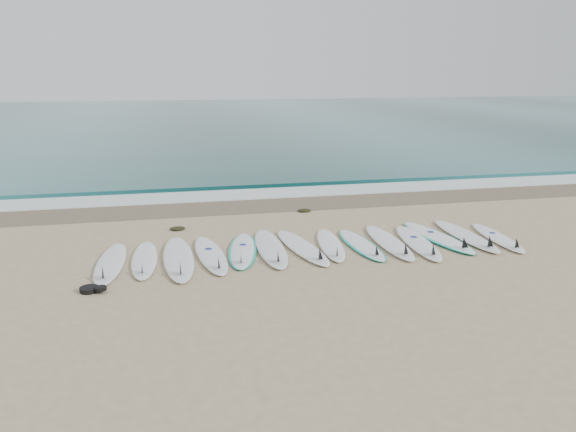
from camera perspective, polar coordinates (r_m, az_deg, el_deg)
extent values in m
plane|color=tan|center=(11.91, 2.90, -3.33)|extent=(120.00, 120.00, 0.00)
cube|color=#1C5859|center=(43.67, -8.55, 9.71)|extent=(120.00, 55.00, 0.03)
cube|color=brown|center=(15.75, -1.02, 1.20)|extent=(120.00, 1.80, 0.01)
cube|color=silver|center=(17.09, -1.95, 2.31)|extent=(120.00, 1.40, 0.04)
cube|color=#1C5859|center=(18.53, -2.81, 3.37)|extent=(120.00, 1.00, 0.10)
ellipsoid|color=white|center=(11.45, -17.57, -4.55)|extent=(0.66, 2.56, 0.08)
cone|color=black|center=(10.53, -18.30, -5.42)|extent=(0.23, 0.28, 0.27)
ellipsoid|color=white|center=(11.48, -14.38, -4.27)|extent=(0.53, 2.40, 0.08)
cone|color=black|center=(10.61, -14.61, -5.06)|extent=(0.21, 0.26, 0.25)
ellipsoid|color=white|center=(11.39, -11.08, -4.17)|extent=(0.64, 2.88, 0.09)
cone|color=black|center=(10.35, -10.87, -5.13)|extent=(0.25, 0.31, 0.31)
ellipsoid|color=white|center=(11.50, -7.87, -3.89)|extent=(0.74, 2.60, 0.08)
cone|color=black|center=(10.57, -7.07, -4.68)|extent=(0.24, 0.29, 0.27)
cylinder|color=navy|center=(11.71, -8.08, -3.32)|extent=(0.16, 0.16, 0.01)
ellipsoid|color=white|center=(11.72, -4.65, -3.45)|extent=(0.90, 2.47, 0.08)
ellipsoid|color=#0BBFAA|center=(11.72, -4.65, -3.47)|extent=(0.98, 2.50, 0.06)
cone|color=black|center=(10.84, -4.79, -4.19)|extent=(0.24, 0.29, 0.26)
cylinder|color=navy|center=(11.93, -4.62, -2.92)|extent=(0.16, 0.16, 0.01)
ellipsoid|color=silver|center=(11.81, -1.80, -3.22)|extent=(0.68, 2.77, 0.09)
cone|color=black|center=(10.82, -1.02, -4.03)|extent=(0.24, 0.30, 0.29)
ellipsoid|color=white|center=(11.86, 1.39, -3.15)|extent=(0.91, 2.69, 0.09)
cone|color=black|center=(10.97, 3.27, -3.83)|extent=(0.26, 0.31, 0.28)
ellipsoid|color=white|center=(12.08, 4.33, -2.89)|extent=(0.82, 2.42, 0.08)
cone|color=black|center=(11.22, 5.01, -3.54)|extent=(0.23, 0.28, 0.25)
ellipsoid|color=white|center=(12.16, 7.40, -2.86)|extent=(0.56, 2.35, 0.08)
ellipsoid|color=#0BBFAA|center=(12.16, 7.40, -2.88)|extent=(0.64, 2.37, 0.05)
cone|color=black|center=(11.37, 8.99, -3.45)|extent=(0.21, 0.25, 0.25)
ellipsoid|color=white|center=(12.39, 10.17, -2.60)|extent=(0.65, 2.67, 0.09)
cone|color=black|center=(11.49, 11.87, -3.26)|extent=(0.23, 0.29, 0.28)
ellipsoid|color=white|center=(12.50, 13.00, -2.60)|extent=(0.85, 2.68, 0.09)
cone|color=black|center=(11.59, 14.54, -3.27)|extent=(0.25, 0.31, 0.28)
cylinder|color=navy|center=(12.71, 12.66, -2.08)|extent=(0.17, 0.17, 0.01)
ellipsoid|color=white|center=(13.00, 14.91, -2.06)|extent=(0.87, 2.69, 0.09)
ellipsoid|color=#0BBFAA|center=(13.00, 14.90, -2.08)|extent=(0.96, 2.72, 0.06)
cone|color=black|center=(12.21, 17.48, -2.57)|extent=(0.26, 0.31, 0.28)
cylinder|color=navy|center=(13.19, 14.30, -1.58)|extent=(0.17, 0.17, 0.01)
ellipsoid|color=white|center=(13.29, 17.52, -1.88)|extent=(0.57, 2.70, 0.09)
cone|color=black|center=(12.44, 19.82, -2.43)|extent=(0.23, 0.29, 0.29)
ellipsoid|color=white|center=(13.39, 20.45, -2.04)|extent=(0.71, 2.36, 0.08)
cone|color=black|center=(12.63, 22.22, -2.54)|extent=(0.22, 0.27, 0.25)
cylinder|color=navy|center=(13.57, 20.05, -1.62)|extent=(0.15, 0.15, 0.01)
ellipsoid|color=black|center=(13.51, -11.16, -1.25)|extent=(0.37, 0.29, 0.07)
ellipsoid|color=black|center=(14.96, 1.68, 0.58)|extent=(0.36, 0.28, 0.07)
cylinder|color=black|center=(10.23, -19.55, -7.04)|extent=(0.32, 0.32, 0.08)
cylinder|color=black|center=(10.10, -18.50, -6.99)|extent=(0.20, 0.20, 0.06)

